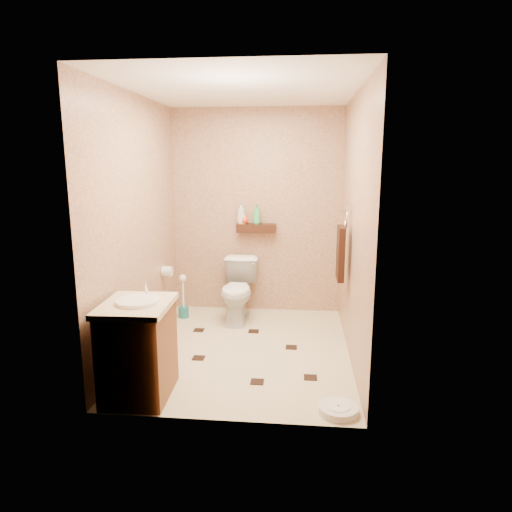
# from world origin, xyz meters

# --- Properties ---
(ground) EXTENTS (2.50, 2.50, 0.00)m
(ground) POSITION_xyz_m (0.00, 0.00, 0.00)
(ground) COLOR beige
(ground) RESTS_ON ground
(wall_back) EXTENTS (2.00, 0.04, 2.40)m
(wall_back) POSITION_xyz_m (0.00, 1.25, 1.20)
(wall_back) COLOR tan
(wall_back) RESTS_ON ground
(wall_front) EXTENTS (2.00, 0.04, 2.40)m
(wall_front) POSITION_xyz_m (0.00, -1.25, 1.20)
(wall_front) COLOR tan
(wall_front) RESTS_ON ground
(wall_left) EXTENTS (0.04, 2.50, 2.40)m
(wall_left) POSITION_xyz_m (-1.00, 0.00, 1.20)
(wall_left) COLOR tan
(wall_left) RESTS_ON ground
(wall_right) EXTENTS (0.04, 2.50, 2.40)m
(wall_right) POSITION_xyz_m (1.00, 0.00, 1.20)
(wall_right) COLOR tan
(wall_right) RESTS_ON ground
(ceiling) EXTENTS (2.00, 2.50, 0.02)m
(ceiling) POSITION_xyz_m (0.00, 0.00, 2.40)
(ceiling) COLOR white
(ceiling) RESTS_ON wall_back
(wall_shelf) EXTENTS (0.46, 0.14, 0.10)m
(wall_shelf) POSITION_xyz_m (0.00, 1.17, 1.02)
(wall_shelf) COLOR #35190E
(wall_shelf) RESTS_ON wall_back
(floor_accents) EXTENTS (1.29, 1.25, 0.01)m
(floor_accents) POSITION_xyz_m (0.06, -0.07, 0.00)
(floor_accents) COLOR black
(floor_accents) RESTS_ON ground
(toilet) EXTENTS (0.40, 0.69, 0.70)m
(toilet) POSITION_xyz_m (-0.17, 0.83, 0.35)
(toilet) COLOR white
(toilet) RESTS_ON ground
(vanity) EXTENTS (0.53, 0.63, 0.87)m
(vanity) POSITION_xyz_m (-0.70, -0.95, 0.39)
(vanity) COLOR brown
(vanity) RESTS_ON ground
(bathroom_scale) EXTENTS (0.34, 0.34, 0.06)m
(bathroom_scale) POSITION_xyz_m (0.82, -1.07, 0.03)
(bathroom_scale) COLOR silver
(bathroom_scale) RESTS_ON ground
(toilet_brush) EXTENTS (0.12, 0.12, 0.52)m
(toilet_brush) POSITION_xyz_m (-0.82, 0.85, 0.18)
(toilet_brush) COLOR #1B6C6F
(toilet_brush) RESTS_ON ground
(towel_ring) EXTENTS (0.12, 0.30, 0.76)m
(towel_ring) POSITION_xyz_m (0.91, 0.25, 0.95)
(towel_ring) COLOR silver
(towel_ring) RESTS_ON wall_right
(toilet_paper) EXTENTS (0.12, 0.11, 0.12)m
(toilet_paper) POSITION_xyz_m (-0.94, 0.65, 0.60)
(toilet_paper) COLOR silver
(toilet_paper) RESTS_ON wall_left
(bottle_a) EXTENTS (0.12, 0.12, 0.26)m
(bottle_a) POSITION_xyz_m (-0.18, 1.17, 1.20)
(bottle_a) COLOR beige
(bottle_a) RESTS_ON wall_shelf
(bottle_b) EXTENTS (0.09, 0.09, 0.16)m
(bottle_b) POSITION_xyz_m (-0.17, 1.17, 1.15)
(bottle_b) COLOR yellow
(bottle_b) RESTS_ON wall_shelf
(bottle_c) EXTENTS (0.13, 0.13, 0.13)m
(bottle_c) POSITION_xyz_m (-0.14, 1.17, 1.13)
(bottle_c) COLOR red
(bottle_c) RESTS_ON wall_shelf
(bottle_d) EXTENTS (0.10, 0.10, 0.23)m
(bottle_d) POSITION_xyz_m (0.01, 1.17, 1.19)
(bottle_d) COLOR #3AAF64
(bottle_d) RESTS_ON wall_shelf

